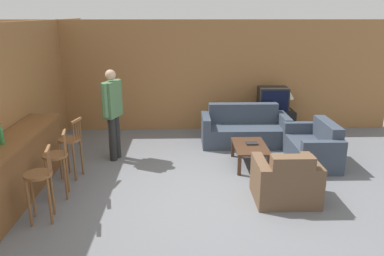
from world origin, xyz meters
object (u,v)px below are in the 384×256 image
(coffee_table, at_px, (250,148))
(person_by_window, at_px, (113,110))
(loveseat_right, at_px, (314,148))
(tv, at_px, (273,99))
(bar_chair_mid, at_px, (57,161))
(couch_far, at_px, (244,130))
(book_on_table, at_px, (252,143))
(bar_chair_near, at_px, (40,181))
(armchair_near, at_px, (286,182))
(tv_unit, at_px, (271,122))
(bar_chair_far, at_px, (71,145))
(bottle, at_px, (1,135))
(table_lamp, at_px, (289,95))

(coffee_table, xyz_separation_m, person_by_window, (-2.57, 0.39, 0.65))
(loveseat_right, bearing_deg, tv, 101.64)
(bar_chair_mid, distance_m, person_by_window, 1.72)
(couch_far, height_order, book_on_table, couch_far)
(bar_chair_near, bearing_deg, tv, 43.75)
(armchair_near, height_order, tv_unit, armchair_near)
(coffee_table, bearing_deg, bar_chair_near, -149.26)
(bar_chair_near, bearing_deg, coffee_table, 30.74)
(bar_chair_mid, height_order, couch_far, bar_chair_mid)
(bar_chair_near, relative_size, armchair_near, 1.13)
(loveseat_right, bearing_deg, person_by_window, 175.80)
(tv_unit, relative_size, book_on_table, 4.79)
(couch_far, xyz_separation_m, book_on_table, (-0.05, -1.16, 0.11))
(couch_far, bearing_deg, bar_chair_far, -152.80)
(bottle, bearing_deg, armchair_near, 0.91)
(tv, bearing_deg, loveseat_right, -78.36)
(bar_chair_far, relative_size, couch_far, 0.57)
(tv_unit, height_order, person_by_window, person_by_window)
(coffee_table, relative_size, tv, 1.47)
(bar_chair_near, height_order, person_by_window, person_by_window)
(bar_chair_far, relative_size, table_lamp, 2.07)
(armchair_near, height_order, tv, tv)
(couch_far, height_order, bottle, bottle)
(bar_chair_near, distance_m, table_lamp, 5.83)
(armchair_near, distance_m, loveseat_right, 1.77)
(book_on_table, bearing_deg, armchair_near, -80.09)
(bar_chair_near, xyz_separation_m, person_by_window, (0.59, 2.27, 0.40))
(loveseat_right, height_order, coffee_table, loveseat_right)
(bar_chair_near, relative_size, coffee_table, 1.07)
(coffee_table, bearing_deg, couch_far, 85.91)
(armchair_near, relative_size, coffee_table, 0.95)
(bar_chair_mid, xyz_separation_m, tv, (4.01, 3.14, 0.24))
(bar_chair_mid, xyz_separation_m, bar_chair_far, (-0.00, 0.74, 0.00))
(bar_chair_far, height_order, bottle, bottle)
(bar_chair_near, bearing_deg, bar_chair_mid, 90.00)
(coffee_table, bearing_deg, armchair_near, -78.01)
(tv, bearing_deg, bar_chair_near, -136.25)
(loveseat_right, distance_m, coffee_table, 1.24)
(armchair_near, height_order, coffee_table, armchair_near)
(bar_chair_mid, relative_size, couch_far, 0.57)
(bar_chair_far, height_order, coffee_table, bar_chair_far)
(tv, xyz_separation_m, table_lamp, (0.36, 0.00, 0.10))
(bar_chair_far, height_order, tv, tv)
(tv_unit, bearing_deg, book_on_table, -113.12)
(bar_chair_near, bearing_deg, table_lamp, 41.29)
(armchair_near, height_order, bottle, bottle)
(tv_unit, xyz_separation_m, table_lamp, (0.36, 0.00, 0.65))
(couch_far, relative_size, armchair_near, 1.98)
(table_lamp, bearing_deg, bar_chair_far, -151.21)
(couch_far, xyz_separation_m, tv, (0.76, 0.73, 0.52))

